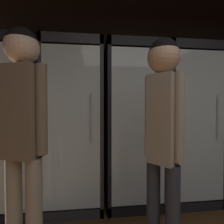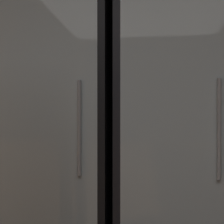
# 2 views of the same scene
# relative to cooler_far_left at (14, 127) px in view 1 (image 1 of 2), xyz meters

# --- Properties ---
(wall_back) EXTENTS (6.00, 0.06, 2.80)m
(wall_back) POSITION_rel_cooler_far_left_xyz_m (1.92, 0.31, 0.46)
(wall_back) COLOR black
(wall_back) RESTS_ON ground
(cooler_far_left) EXTENTS (0.66, 0.63, 1.93)m
(cooler_far_left) POSITION_rel_cooler_far_left_xyz_m (0.00, 0.00, 0.00)
(cooler_far_left) COLOR black
(cooler_far_left) RESTS_ON ground
(cooler_left) EXTENTS (0.66, 0.63, 1.93)m
(cooler_left) POSITION_rel_cooler_far_left_xyz_m (0.70, 0.00, -0.00)
(cooler_left) COLOR #2B2B30
(cooler_left) RESTS_ON ground
(cooler_center) EXTENTS (0.66, 0.63, 1.93)m
(cooler_center) POSITION_rel_cooler_far_left_xyz_m (1.41, 0.00, 0.00)
(cooler_center) COLOR black
(cooler_center) RESTS_ON ground
(cooler_right) EXTENTS (0.66, 0.63, 1.93)m
(cooler_right) POSITION_rel_cooler_far_left_xyz_m (2.11, 0.00, 0.00)
(cooler_right) COLOR black
(cooler_right) RESTS_ON ground
(shopper_near) EXTENTS (0.34, 0.23, 1.70)m
(shopper_near) POSITION_rel_cooler_far_left_xyz_m (0.45, -0.91, 0.13)
(shopper_near) COLOR gray
(shopper_near) RESTS_ON ground
(shopper_far) EXTENTS (0.23, 0.24, 1.63)m
(shopper_far) POSITION_rel_cooler_far_left_xyz_m (1.39, -1.02, 0.10)
(shopper_far) COLOR #2D2D38
(shopper_far) RESTS_ON ground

